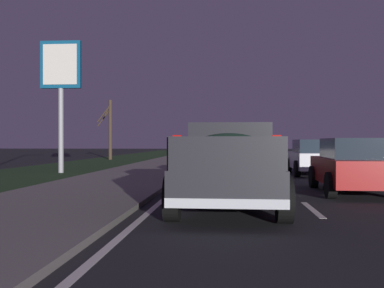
% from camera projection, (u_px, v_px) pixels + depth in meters
% --- Properties ---
extents(ground, '(144.00, 144.00, 0.00)m').
position_uv_depth(ground, '(261.00, 167.00, 27.39)').
color(ground, black).
extents(sidewalk_shoulder, '(108.00, 4.00, 0.12)m').
position_uv_depth(sidewalk_shoulder, '(162.00, 166.00, 27.84)').
color(sidewalk_shoulder, slate).
rests_on(sidewalk_shoulder, ground).
extents(grass_verge, '(108.00, 6.00, 0.01)m').
position_uv_depth(grass_verge, '(78.00, 166.00, 28.24)').
color(grass_verge, '#1E3819').
rests_on(grass_verge, ground).
extents(lane_markings, '(108.00, 3.54, 0.01)m').
position_uv_depth(lane_markings, '(217.00, 165.00, 29.48)').
color(lane_markings, silver).
rests_on(lane_markings, ground).
extents(pickup_truck, '(5.46, 2.35, 1.87)m').
position_uv_depth(pickup_truck, '(230.00, 163.00, 10.38)').
color(pickup_truck, '#232328').
rests_on(pickup_truck, ground).
extents(sedan_green, '(4.44, 2.08, 1.54)m').
position_uv_depth(sedan_green, '(230.00, 160.00, 17.48)').
color(sedan_green, '#14592D').
rests_on(sedan_green, ground).
extents(sedan_white, '(4.41, 2.04, 1.54)m').
position_uv_depth(sedan_white, '(314.00, 157.00, 20.89)').
color(sedan_white, silver).
rests_on(sedan_white, ground).
extents(sedan_silver, '(4.40, 2.02, 1.54)m').
position_uv_depth(sedan_silver, '(230.00, 152.00, 31.50)').
color(sedan_silver, '#B2B5BA').
rests_on(sedan_silver, ground).
extents(sedan_red, '(4.45, 2.11, 1.54)m').
position_uv_depth(sedan_red, '(354.00, 165.00, 13.39)').
color(sedan_red, maroon).
rests_on(sedan_red, ground).
extents(gas_price_sign, '(0.27, 1.90, 6.13)m').
position_uv_depth(gas_price_sign, '(61.00, 75.00, 22.22)').
color(gas_price_sign, '#99999E').
rests_on(gas_price_sign, ground).
extents(bare_tree_far, '(1.31, 1.29, 4.83)m').
position_uv_depth(bare_tree_far, '(110.00, 128.00, 38.73)').
color(bare_tree_far, '#423323').
rests_on(bare_tree_far, ground).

